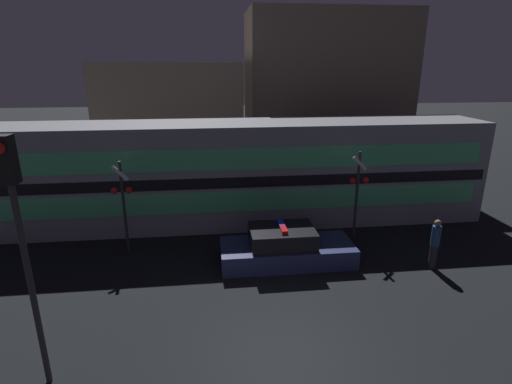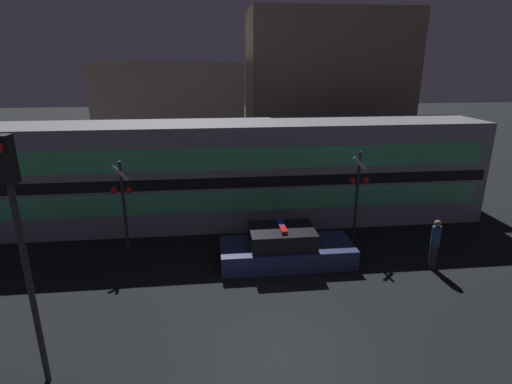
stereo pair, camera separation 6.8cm
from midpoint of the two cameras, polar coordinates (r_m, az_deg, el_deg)
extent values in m
plane|color=black|center=(10.11, 3.88, -23.05)|extent=(120.00, 120.00, 0.00)
cube|color=gray|center=(17.06, -3.46, 2.70)|extent=(21.54, 2.88, 4.31)
cube|color=black|center=(15.67, -3.16, 1.32)|extent=(21.11, 0.03, 0.43)
cube|color=#59D88C|center=(15.91, -3.11, -1.36)|extent=(20.46, 0.02, 0.86)
cube|color=#59D88C|center=(15.43, -3.22, 4.70)|extent=(20.46, 0.02, 0.86)
cube|color=navy|center=(14.07, 4.52, -8.65)|extent=(4.58, 1.85, 0.69)
cube|color=black|center=(13.77, 3.83, -6.32)|extent=(2.20, 1.62, 0.59)
cube|color=red|center=(13.38, 4.07, -5.42)|extent=(0.20, 0.55, 0.12)
cube|color=blue|center=(13.88, 3.67, -4.53)|extent=(0.20, 0.55, 0.12)
cylinder|color=#2D2833|center=(14.86, 24.07, -8.47)|extent=(0.25, 0.25, 0.83)
cylinder|color=navy|center=(14.56, 24.44, -5.78)|extent=(0.29, 0.29, 0.69)
sphere|color=#8C664C|center=(14.40, 24.67, -4.11)|extent=(0.22, 0.22, 0.22)
cylinder|color=#2D2D33|center=(15.59, 14.30, -0.80)|extent=(0.10, 0.10, 3.54)
sphere|color=red|center=(15.19, 13.76, 1.56)|extent=(0.23, 0.23, 0.23)
sphere|color=red|center=(15.37, 15.53, 1.60)|extent=(0.23, 0.23, 0.23)
cube|color=white|center=(15.16, 14.78, 3.94)|extent=(0.58, 0.03, 0.58)
cylinder|color=#2D2D33|center=(15.09, -18.19, -2.08)|extent=(0.10, 0.10, 3.39)
sphere|color=red|center=(14.83, -19.49, 0.20)|extent=(0.23, 0.23, 0.23)
sphere|color=red|center=(14.72, -17.57, 0.27)|extent=(0.23, 0.23, 0.23)
cube|color=white|center=(14.66, -18.73, 2.57)|extent=(0.58, 0.03, 0.58)
cylinder|color=#2D2D33|center=(9.44, -29.30, -12.14)|extent=(0.13, 0.13, 4.51)
cube|color=black|center=(8.54, -32.04, 3.96)|extent=(0.30, 0.30, 0.90)
cube|color=#726656|center=(25.00, -11.45, 10.00)|extent=(7.87, 6.88, 6.68)
cube|color=#726656|center=(25.76, 10.11, 13.57)|extent=(9.63, 4.74, 9.60)
camera|label=1|loc=(0.03, -89.87, 0.04)|focal=28.00mm
camera|label=2|loc=(0.03, 90.13, -0.04)|focal=28.00mm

